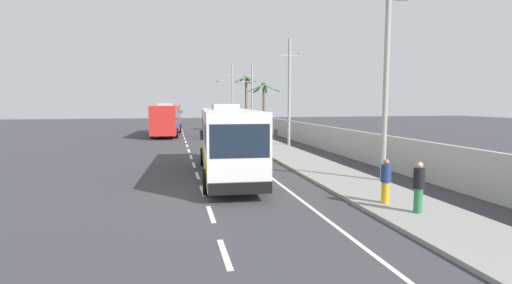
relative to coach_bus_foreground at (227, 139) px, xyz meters
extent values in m
plane|color=#3A3A3F|center=(-1.54, -4.20, -1.91)|extent=(160.00, 160.00, 0.00)
cube|color=gray|center=(5.26, 5.80, -1.84)|extent=(3.20, 90.00, 0.14)
cube|color=white|center=(-1.54, -10.25, -1.90)|extent=(0.16, 2.00, 0.01)
cube|color=white|center=(-1.54, -6.76, -1.90)|extent=(0.16, 2.00, 0.01)
cube|color=white|center=(-1.54, -3.27, -1.90)|extent=(0.16, 2.00, 0.01)
cube|color=white|center=(-1.54, 0.22, -1.90)|extent=(0.16, 2.00, 0.01)
cube|color=white|center=(-1.54, 3.70, -1.90)|extent=(0.16, 2.00, 0.01)
cube|color=white|center=(-1.54, 7.19, -1.90)|extent=(0.16, 2.00, 0.01)
cube|color=white|center=(-1.54, 10.68, -1.90)|extent=(0.16, 2.00, 0.01)
cube|color=white|center=(-1.54, 14.17, -1.90)|extent=(0.16, 2.00, 0.01)
cube|color=white|center=(-1.54, 17.65, -1.90)|extent=(0.16, 2.00, 0.01)
cube|color=white|center=(-1.54, 21.14, -1.90)|extent=(0.16, 2.00, 0.01)
cube|color=white|center=(-1.54, 24.63, -1.90)|extent=(0.16, 2.00, 0.01)
cube|color=white|center=(-1.54, 28.12, -1.90)|extent=(0.16, 2.00, 0.01)
cube|color=white|center=(-1.54, 31.61, -1.90)|extent=(0.16, 2.00, 0.01)
cube|color=white|center=(-1.54, 35.09, -1.90)|extent=(0.16, 2.00, 0.01)
cube|color=white|center=(-1.54, 38.58, -1.90)|extent=(0.16, 2.00, 0.01)
cube|color=white|center=(-1.54, 42.07, -1.90)|extent=(0.16, 2.00, 0.01)
cube|color=white|center=(-1.54, 45.56, -1.90)|extent=(0.16, 2.00, 0.01)
cube|color=white|center=(2.05, 10.80, -1.90)|extent=(0.14, 70.00, 0.01)
cube|color=#B2B2AD|center=(9.06, 9.80, -0.95)|extent=(0.24, 60.00, 1.91)
cube|color=white|center=(0.00, -0.03, -0.02)|extent=(3.08, 11.41, 3.00)
cube|color=#192333|center=(0.01, 0.17, 0.50)|extent=(3.05, 10.51, 0.96)
cube|color=#192333|center=(-0.33, -5.62, 0.43)|extent=(2.23, 0.23, 1.26)
cube|color=yellow|center=(0.00, -0.03, -0.69)|extent=(3.10, 11.19, 0.54)
cube|color=black|center=(-0.34, -5.71, -1.32)|extent=(2.38, 0.30, 0.44)
cube|color=#B7B7B7|center=(0.08, 1.38, 1.62)|extent=(1.47, 2.56, 0.28)
cube|color=black|center=(1.07, -5.49, 0.65)|extent=(0.12, 0.09, 0.36)
cube|color=black|center=(-1.71, -5.33, 0.65)|extent=(0.12, 0.09, 0.36)
cylinder|color=black|center=(0.95, -4.04, -1.39)|extent=(0.38, 1.06, 1.04)
cylinder|color=black|center=(-1.42, -3.90, -1.39)|extent=(0.38, 1.06, 1.04)
cylinder|color=black|center=(1.38, 3.29, -1.39)|extent=(0.38, 1.06, 1.04)
cylinder|color=black|center=(-0.99, 3.43, -1.39)|extent=(0.38, 1.06, 1.04)
cube|color=red|center=(-3.37, 25.36, -0.01)|extent=(3.34, 11.52, 3.02)
cube|color=#192333|center=(-3.38, 25.16, 0.52)|extent=(3.31, 10.62, 0.96)
cube|color=#192333|center=(-2.99, 30.99, 0.44)|extent=(2.38, 0.26, 1.27)
cube|color=blue|center=(-3.37, 25.36, -0.69)|extent=(3.36, 11.30, 0.54)
cube|color=black|center=(-2.99, 31.08, -1.32)|extent=(2.54, 0.33, 0.44)
cube|color=#B7B7B7|center=(-3.47, 23.94, 1.64)|extent=(1.59, 2.59, 0.28)
cube|color=black|center=(-4.48, 30.88, 0.67)|extent=(0.13, 0.09, 0.36)
cube|color=black|center=(-1.54, 30.69, 0.67)|extent=(0.13, 0.09, 0.36)
cylinder|color=black|center=(-4.37, 29.42, -1.39)|extent=(0.39, 1.06, 1.04)
cylinder|color=black|center=(-1.84, 29.25, -1.39)|extent=(0.39, 1.06, 1.04)
cylinder|color=black|center=(-4.86, 22.04, -1.39)|extent=(0.39, 1.06, 1.04)
cylinder|color=black|center=(-2.33, 21.87, -1.39)|extent=(0.39, 1.06, 1.04)
cylinder|color=black|center=(2.19, 8.88, -1.61)|extent=(0.12, 0.60, 0.60)
cylinder|color=black|center=(2.15, 10.24, -1.61)|extent=(0.14, 0.60, 0.60)
cube|color=gold|center=(2.17, 9.51, -1.39)|extent=(0.27, 1.11, 0.36)
cube|color=black|center=(2.16, 9.81, -1.19)|extent=(0.26, 0.61, 0.12)
cylinder|color=gray|center=(2.19, 9.00, -1.31)|extent=(0.07, 0.32, 0.67)
cylinder|color=black|center=(2.18, 9.10, -0.87)|extent=(0.56, 0.06, 0.04)
sphere|color=#EAEACC|center=(2.19, 8.98, -1.01)|extent=(0.14, 0.14, 0.14)
cylinder|color=black|center=(2.16, 9.76, -0.89)|extent=(0.32, 0.32, 0.60)
sphere|color=blue|center=(2.16, 9.76, -0.46)|extent=(0.26, 0.26, 0.26)
cylinder|color=#2D7A47|center=(5.09, -8.52, -1.36)|extent=(0.28, 0.28, 0.82)
cylinder|color=black|center=(5.09, -8.52, -0.62)|extent=(0.36, 0.36, 0.65)
sphere|color=tan|center=(5.09, -8.52, -0.19)|extent=(0.22, 0.22, 0.22)
cylinder|color=gold|center=(4.70, -7.20, -1.38)|extent=(0.28, 0.28, 0.78)
cylinder|color=navy|center=(4.70, -7.20, -0.68)|extent=(0.36, 0.36, 0.62)
sphere|color=#9E704C|center=(4.70, -7.20, -0.27)|extent=(0.22, 0.22, 0.22)
cylinder|color=#9E9E99|center=(6.78, -3.50, 2.82)|extent=(0.24, 0.24, 9.46)
cylinder|color=#9E9E99|center=(6.96, 11.79, 2.60)|extent=(0.24, 0.24, 9.02)
cube|color=#9E9E99|center=(6.96, 11.79, 5.76)|extent=(2.03, 0.12, 0.12)
cylinder|color=#4C4742|center=(6.15, 11.79, 5.88)|extent=(0.08, 0.08, 0.16)
cylinder|color=#4C4742|center=(7.78, 11.79, 5.88)|extent=(0.08, 0.08, 0.16)
cylinder|color=#9E9E99|center=(6.93, 27.07, 2.25)|extent=(0.24, 0.24, 8.32)
cube|color=#9E9E99|center=(6.93, 27.07, 5.11)|extent=(1.98, 0.12, 0.12)
cylinder|color=#4C4742|center=(6.14, 27.07, 5.23)|extent=(0.08, 0.08, 0.16)
cylinder|color=#4C4742|center=(7.72, 27.07, 5.23)|extent=(0.08, 0.08, 0.16)
cylinder|color=#9E9E99|center=(5.96, 27.07, 4.40)|extent=(1.95, 0.09, 0.09)
cube|color=#4C4C51|center=(4.99, 27.07, 4.34)|extent=(0.44, 0.24, 0.14)
cylinder|color=#9E9E99|center=(6.85, 42.36, 3.02)|extent=(0.24, 0.24, 9.85)
cube|color=#9E9E99|center=(6.85, 42.36, 6.25)|extent=(2.44, 0.12, 0.12)
cylinder|color=#4C4742|center=(5.88, 42.36, 6.37)|extent=(0.08, 0.08, 0.16)
cylinder|color=#4C4742|center=(7.83, 42.36, 6.37)|extent=(0.08, 0.08, 0.16)
cylinder|color=#9E9E99|center=(5.66, 42.36, 5.29)|extent=(2.39, 0.09, 0.09)
cube|color=#4C4C51|center=(4.47, 42.36, 5.23)|extent=(0.44, 0.24, 0.14)
cylinder|color=brown|center=(6.67, 19.73, 0.85)|extent=(0.30, 0.30, 5.51)
ellipsoid|color=#337F33|center=(7.61, 19.86, 3.33)|extent=(1.97, 0.64, 0.86)
ellipsoid|color=#337F33|center=(7.00, 20.60, 3.29)|extent=(1.02, 1.92, 0.93)
ellipsoid|color=#337F33|center=(6.23, 20.54, 3.26)|extent=(1.21, 1.84, 0.98)
ellipsoid|color=#337F33|center=(5.75, 19.90, 3.29)|extent=(1.95, 0.72, 0.94)
ellipsoid|color=#337F33|center=(6.23, 18.85, 3.44)|extent=(1.22, 1.95, 0.65)
ellipsoid|color=#337F33|center=(7.02, 18.82, 3.39)|extent=(1.05, 1.98, 0.73)
sphere|color=brown|center=(6.67, 19.73, 3.65)|extent=(0.56, 0.56, 0.56)
cylinder|color=brown|center=(6.67, 29.48, 1.53)|extent=(0.35, 0.35, 6.88)
ellipsoid|color=#28702D|center=(7.37, 29.61, 4.80)|extent=(1.50, 0.61, 0.66)
ellipsoid|color=#28702D|center=(7.05, 30.02, 4.70)|extent=(1.09, 1.33, 0.86)
ellipsoid|color=#28702D|center=(6.34, 30.13, 4.85)|extent=(0.99, 1.49, 0.55)
ellipsoid|color=#28702D|center=(5.96, 29.44, 4.81)|extent=(1.48, 0.43, 0.64)
ellipsoid|color=#28702D|center=(6.32, 28.84, 4.85)|extent=(1.02, 1.48, 0.56)
ellipsoid|color=#28702D|center=(7.04, 28.87, 4.82)|extent=(1.08, 1.44, 0.62)
sphere|color=brown|center=(6.67, 29.48, 5.02)|extent=(0.56, 0.56, 0.56)
camera|label=1|loc=(-2.73, -19.36, 1.84)|focal=26.81mm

